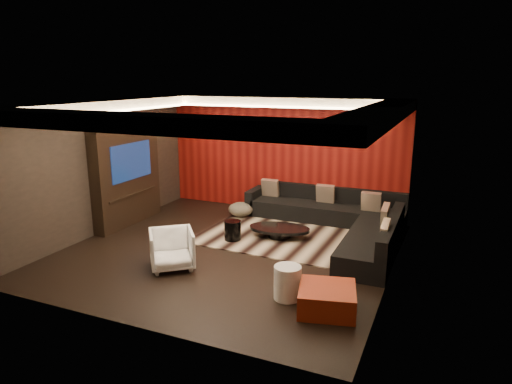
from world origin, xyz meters
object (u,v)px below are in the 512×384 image
at_px(orange_ottoman, 327,299).
at_px(sectional_sofa, 341,221).
at_px(armchair, 172,249).
at_px(drum_stool, 233,230).
at_px(white_side_table, 287,282).
at_px(coffee_table, 279,232).

height_order(orange_ottoman, sectional_sofa, sectional_sofa).
bearing_deg(armchair, sectional_sofa, 14.34).
relative_size(drum_stool, white_side_table, 0.78).
relative_size(armchair, sectional_sofa, 0.21).
bearing_deg(white_side_table, sectional_sofa, 89.20).
distance_m(armchair, sectional_sofa, 3.77).
bearing_deg(sectional_sofa, white_side_table, -90.80).
bearing_deg(coffee_table, orange_ottoman, -56.84).
bearing_deg(drum_stool, orange_ottoman, -39.34).
height_order(coffee_table, white_side_table, white_side_table).
distance_m(white_side_table, orange_ottoman, 0.66).
bearing_deg(orange_ottoman, coffee_table, 123.16).
bearing_deg(drum_stool, coffee_table, 32.71).
height_order(coffee_table, orange_ottoman, orange_ottoman).
height_order(drum_stool, orange_ottoman, drum_stool).
distance_m(coffee_table, armchair, 2.49).
bearing_deg(drum_stool, armchair, -102.44).
height_order(drum_stool, sectional_sofa, sectional_sofa).
bearing_deg(coffee_table, white_side_table, -66.96).
bearing_deg(orange_ottoman, drum_stool, 140.66).
bearing_deg(armchair, coffee_table, 22.90).
relative_size(drum_stool, armchair, 0.53).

